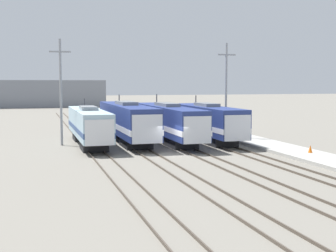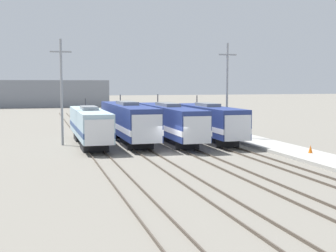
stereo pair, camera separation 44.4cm
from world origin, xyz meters
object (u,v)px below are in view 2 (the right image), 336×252
locomotive_far_left (90,125)px  locomotive_center_left (128,121)px  catenary_tower_right (227,89)px  locomotive_far_right (209,122)px  locomotive_center_right (169,122)px  traffic_cone (310,149)px  catenary_tower_left (61,89)px

locomotive_far_left → locomotive_center_left: size_ratio=0.85×
catenary_tower_right → locomotive_far_right: bearing=-153.8°
locomotive_center_right → locomotive_far_right: bearing=-12.5°
locomotive_far_right → traffic_cone: (4.80, -12.07, -1.51)m
locomotive_far_right → catenary_tower_left: size_ratio=1.50×
traffic_cone → catenary_tower_left: bearing=146.7°
locomotive_far_left → catenary_tower_right: (15.37, 0.79, 3.65)m
locomotive_far_left → traffic_cone: locomotive_far_left is taller
catenary_tower_right → catenary_tower_left: bearing=180.0°
locomotive_far_left → catenary_tower_left: (-2.71, 0.79, 3.65)m
catenary_tower_right → locomotive_center_left: bearing=176.1°
catenary_tower_right → traffic_cone: (2.23, -13.34, -5.07)m
locomotive_far_left → locomotive_far_right: size_ratio=1.02×
locomotive_center_right → catenary_tower_left: 11.79m
locomotive_center_right → locomotive_far_right: (4.27, -0.95, -0.01)m
locomotive_center_left → locomotive_far_right: size_ratio=1.19×
locomotive_center_left → catenary_tower_left: bearing=-173.8°
locomotive_center_right → catenary_tower_left: catenary_tower_left is taller
locomotive_far_left → traffic_cone: (17.60, -12.55, -1.41)m
locomotive_center_left → catenary_tower_right: 11.66m
locomotive_far_left → locomotive_far_right: locomotive_far_right is taller
locomotive_center_left → catenary_tower_right: catenary_tower_right is taller
locomotive_far_left → catenary_tower_right: bearing=2.9°
locomotive_center_right → catenary_tower_right: catenary_tower_right is taller
locomotive_center_right → catenary_tower_left: size_ratio=1.82×
locomotive_far_left → locomotive_center_right: locomotive_center_right is taller
locomotive_far_left → locomotive_far_right: (12.80, -0.48, 0.09)m
locomotive_far_right → catenary_tower_right: (2.57, 1.27, 3.56)m
locomotive_center_left → catenary_tower_left: 7.82m
locomotive_far_right → traffic_cone: locomotive_far_right is taller
locomotive_far_left → traffic_cone: size_ratio=24.46×
locomotive_far_right → traffic_cone: 13.08m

